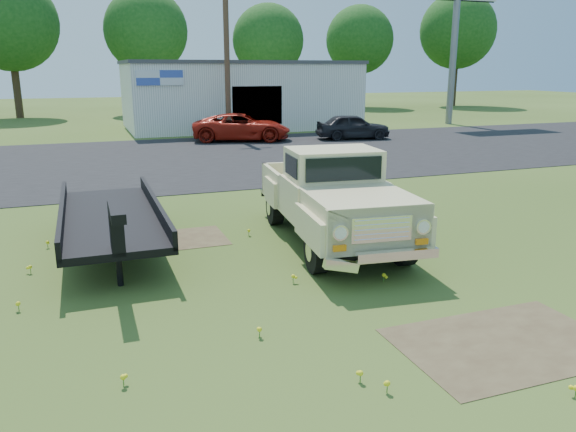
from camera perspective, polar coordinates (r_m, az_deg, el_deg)
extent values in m
plane|color=#354D18|center=(10.10, 3.32, -6.76)|extent=(140.00, 140.00, 0.00)
cube|color=black|center=(24.18, -11.07, 5.71)|extent=(90.00, 14.00, 0.02)
cube|color=#4B3C28|center=(8.55, 21.24, -11.99)|extent=(3.00, 2.00, 0.01)
cube|color=#4B3C28|center=(12.77, -11.33, -2.37)|extent=(2.20, 1.60, 0.01)
cube|color=beige|center=(36.95, -5.01, 12.10)|extent=(14.00, 8.00, 4.00)
cube|color=#3F3F44|center=(36.92, -5.08, 15.28)|extent=(14.20, 8.20, 0.20)
cube|color=black|center=(33.19, -3.14, 11.14)|extent=(3.00, 0.10, 2.20)
cube|color=silver|center=(31.84, -12.90, 13.53)|extent=(2.50, 0.08, 0.80)
cylinder|color=slate|center=(40.36, 16.39, 14.64)|extent=(0.44, 0.44, 8.00)
cylinder|color=#4E3324|center=(31.58, -6.24, 16.16)|extent=(0.30, 0.30, 9.00)
cylinder|color=#382819|center=(48.31, -25.81, 11.32)|extent=(0.56, 0.56, 3.96)
sphere|color=#144714|center=(48.38, -26.49, 17.18)|extent=(7.04, 7.04, 7.04)
cylinder|color=#382819|center=(49.47, -13.87, 12.28)|extent=(0.56, 0.56, 3.78)
sphere|color=#144714|center=(49.52, -14.23, 17.77)|extent=(6.72, 6.72, 6.72)
cylinder|color=#382819|center=(50.18, -1.98, 12.51)|extent=(0.56, 0.56, 3.42)
sphere|color=#144714|center=(50.20, -2.02, 17.42)|extent=(6.08, 6.08, 6.08)
cylinder|color=#382819|center=(56.38, 7.13, 12.75)|extent=(0.56, 0.56, 3.60)
sphere|color=#144714|center=(56.40, 7.28, 17.35)|extent=(6.40, 6.40, 6.40)
cylinder|color=#382819|center=(60.38, 16.49, 12.66)|extent=(0.56, 0.56, 4.14)
sphere|color=#144714|center=(60.46, 16.87, 17.58)|extent=(7.36, 7.36, 7.36)
imported|color=#9B190E|center=(29.75, -4.73, 8.96)|extent=(5.52, 3.66, 1.41)
imported|color=black|center=(30.57, 6.61, 8.99)|extent=(4.12, 2.26, 1.33)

